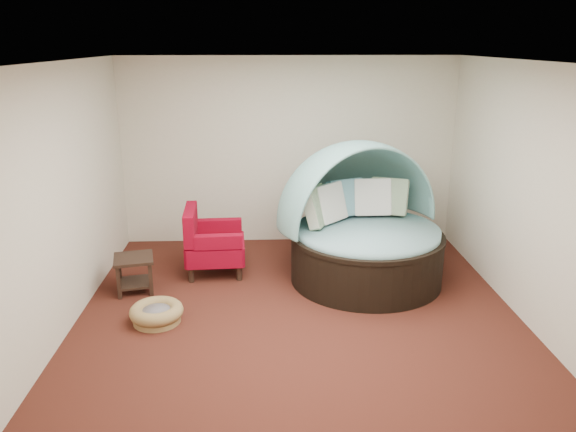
{
  "coord_description": "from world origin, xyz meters",
  "views": [
    {
      "loc": [
        -0.37,
        -5.84,
        2.99
      ],
      "look_at": [
        -0.09,
        0.6,
        0.98
      ],
      "focal_mm": 35.0,
      "sensor_mm": 36.0,
      "label": 1
    }
  ],
  "objects_px": {
    "canopy_daybed": "(363,217)",
    "side_table": "(134,269)",
    "pet_basket": "(157,313)",
    "red_armchair": "(211,243)"
  },
  "relations": [
    {
      "from": "canopy_daybed",
      "to": "pet_basket",
      "type": "distance_m",
      "value": 2.83
    },
    {
      "from": "pet_basket",
      "to": "red_armchair",
      "type": "relative_size",
      "value": 0.85
    },
    {
      "from": "canopy_daybed",
      "to": "side_table",
      "type": "distance_m",
      "value": 2.95
    },
    {
      "from": "pet_basket",
      "to": "side_table",
      "type": "distance_m",
      "value": 0.95
    },
    {
      "from": "side_table",
      "to": "canopy_daybed",
      "type": "bearing_deg",
      "value": 6.4
    },
    {
      "from": "canopy_daybed",
      "to": "side_table",
      "type": "bearing_deg",
      "value": 163.26
    },
    {
      "from": "pet_basket",
      "to": "side_table",
      "type": "bearing_deg",
      "value": 116.28
    },
    {
      "from": "canopy_daybed",
      "to": "red_armchair",
      "type": "height_order",
      "value": "canopy_daybed"
    },
    {
      "from": "pet_basket",
      "to": "canopy_daybed",
      "type": "bearing_deg",
      "value": 25.13
    },
    {
      "from": "canopy_daybed",
      "to": "pet_basket",
      "type": "bearing_deg",
      "value": -178.02
    }
  ]
}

